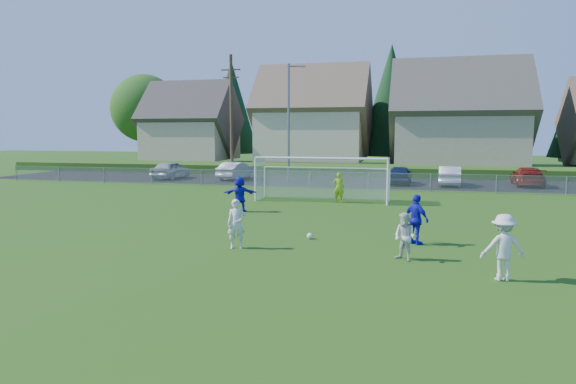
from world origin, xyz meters
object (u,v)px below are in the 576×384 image
at_px(player_white_c, 503,247).
at_px(car_a, 170,170).
at_px(player_blue_a, 416,220).
at_px(car_g, 528,177).
at_px(player_white_a, 236,224).
at_px(player_white_b, 405,237).
at_px(player_blue_b, 240,194).
at_px(soccer_goal, 323,172).
at_px(car_b, 236,171).
at_px(goalkeeper, 339,187).
at_px(soccer_ball, 310,236).
at_px(car_e, 400,175).
at_px(car_f, 450,176).

relative_size(player_white_c, car_a, 0.40).
bearing_deg(player_blue_a, car_g, -68.33).
relative_size(player_white_a, car_a, 0.38).
bearing_deg(player_white_b, player_white_c, 6.64).
bearing_deg(car_g, player_white_b, 73.99).
height_order(player_blue_b, soccer_goal, soccer_goal).
bearing_deg(player_blue_b, player_blue_a, 132.95).
distance_m(player_blue_a, player_blue_b, 9.97).
xyz_separation_m(car_b, car_g, (22.12, 0.18, -0.04)).
distance_m(goalkeeper, soccer_goal, 1.38).
distance_m(player_white_c, soccer_goal, 16.15).
bearing_deg(car_a, soccer_ball, 129.45).
bearing_deg(car_e, player_white_c, 98.74).
bearing_deg(car_e, car_f, 178.05).
relative_size(soccer_ball, car_a, 0.05).
relative_size(player_white_b, car_e, 0.35).
bearing_deg(player_white_a, soccer_ball, 27.09).
distance_m(player_white_b, player_blue_a, 2.40).
height_order(player_white_b, car_e, player_white_b).
bearing_deg(car_b, player_blue_b, 117.60).
height_order(player_white_b, player_white_c, player_white_c).
xyz_separation_m(car_f, soccer_goal, (-7.44, -10.41, 0.92)).
relative_size(player_white_c, soccer_goal, 0.24).
bearing_deg(player_blue_a, player_white_c, 160.45).
bearing_deg(soccer_ball, car_e, 83.32).
bearing_deg(player_blue_b, player_white_c, 124.57).
bearing_deg(player_white_a, player_blue_a, 1.76).
xyz_separation_m(player_blue_a, car_g, (7.71, 21.95, -0.19)).
relative_size(player_blue_b, car_b, 0.39).
xyz_separation_m(car_e, soccer_goal, (-3.89, -10.58, 0.93)).
distance_m(goalkeeper, car_g, 16.91).
bearing_deg(car_a, car_g, -176.09).
height_order(goalkeeper, car_b, goalkeeper).
bearing_deg(car_a, player_blue_b, 128.56).
height_order(player_blue_a, player_blue_b, player_blue_a).
bearing_deg(goalkeeper, soccer_ball, 96.40).
bearing_deg(car_f, player_white_a, 73.79).
relative_size(goalkeeper, car_b, 0.38).
bearing_deg(car_b, goalkeeper, 137.98).
bearing_deg(car_f, car_g, -165.48).
relative_size(player_white_b, car_b, 0.33).
xyz_separation_m(soccer_ball, car_b, (-10.69, 21.78, 0.61)).
xyz_separation_m(soccer_ball, player_blue_a, (3.73, 0.01, 0.76)).
xyz_separation_m(player_white_b, goalkeeper, (-3.84, 12.28, 0.11)).
distance_m(player_blue_a, car_e, 21.07).
height_order(car_a, car_g, car_a).
relative_size(goalkeeper, car_f, 0.39).
xyz_separation_m(player_blue_b, soccer_goal, (3.19, 4.99, 0.77)).
distance_m(player_blue_b, car_e, 17.10).
bearing_deg(player_white_c, car_f, -100.54).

